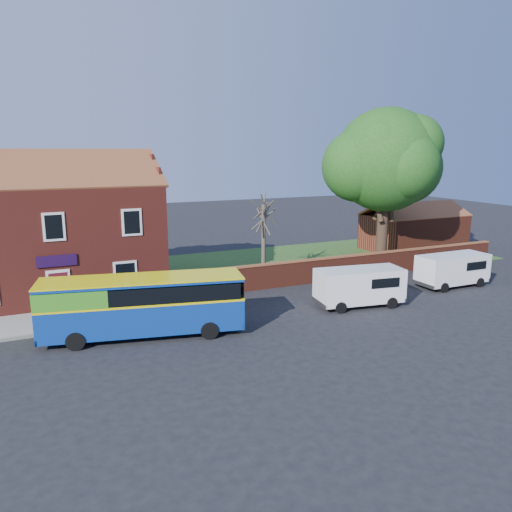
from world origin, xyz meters
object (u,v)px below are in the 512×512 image
van_far (453,269)px  large_tree (385,163)px  bus (136,304)px  van_near (360,285)px

van_far → large_tree: (-0.19, 6.96, 6.40)m
van_far → bus: bearing=-178.4°
bus → van_far: 19.96m
bus → van_far: bus is taller
large_tree → van_near: bearing=-134.0°
van_near → van_far: (7.81, 0.93, -0.04)m
van_near → large_tree: 12.68m
van_far → large_tree: large_tree is taller
bus → van_far: bearing=12.9°
bus → large_tree: size_ratio=0.82×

